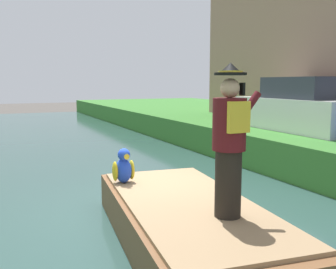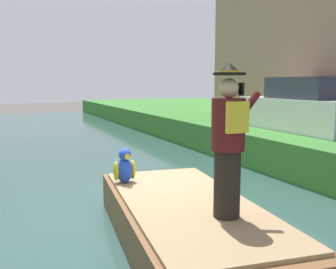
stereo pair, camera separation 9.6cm
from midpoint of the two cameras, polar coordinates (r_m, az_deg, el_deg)
ground_plane at (r=6.84m, az=-2.01°, el=-12.24°), size 80.00×80.00×0.00m
canal_water at (r=6.82m, az=-2.01°, el=-11.85°), size 7.05×48.00×0.10m
boat at (r=5.51m, az=3.40°, el=-12.82°), size 2.29×4.38×0.61m
person_pirate at (r=4.64m, az=9.49°, el=-1.04°), size 0.61×0.42×1.85m
parrot_plush at (r=6.33m, az=-6.01°, el=-4.90°), size 0.36×0.34×0.57m
parked_car_white at (r=11.67m, az=19.75°, el=3.69°), size 1.79×4.04×1.50m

